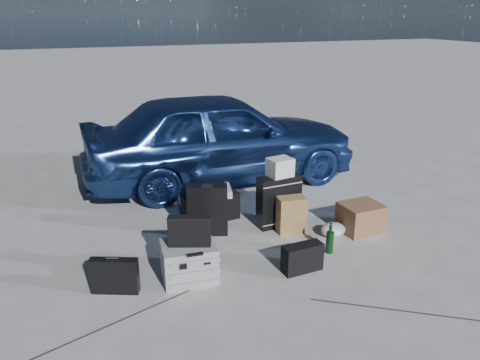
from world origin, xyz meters
The scene contains 16 objects.
ground centered at (0.00, 0.00, 0.00)m, with size 60.00×60.00×0.00m, color beige.
car centered at (0.56, 2.32, 0.64)m, with size 1.50×3.74×1.27m, color #2B4E98.
pelican_case centered at (-0.60, -0.04, 0.17)m, with size 0.47×0.38×0.34m, color #A4A7AA.
laptop_bag centered at (-0.59, -0.06, 0.48)m, with size 0.37×0.09×0.28m, color black.
briefcase centered at (-1.25, -0.01, 0.16)m, with size 0.41×0.09×0.32m, color black.
suitcase_left centered at (-0.16, 0.76, 0.28)m, with size 0.43×0.15×0.56m, color black.
suitcase_right centered at (0.64, 0.66, 0.29)m, with size 0.49×0.17×0.58m, color black.
white_carton centered at (0.65, 0.68, 0.68)m, with size 0.25×0.20×0.20m, color silver.
duffel_bag centered at (-0.01, 1.10, 0.16)m, with size 0.63×0.27×0.32m, color black.
flat_box_white centered at (0.00, 1.08, 0.35)m, with size 0.44×0.33×0.08m, color silver.
flat_box_black centered at (0.01, 1.07, 0.42)m, with size 0.28×0.20×0.06m, color black.
kraft_bag centered at (0.70, 0.47, 0.20)m, with size 0.30×0.18×0.40m, color olive.
cardboard_box centered at (1.41, 0.20, 0.16)m, with size 0.42×0.37×0.31m, color brown.
plastic_bag centered at (1.06, 0.19, 0.07)m, with size 0.27×0.23×0.15m, color silver.
messenger_bag centered at (0.40, -0.30, 0.13)m, with size 0.38×0.14×0.27m, color black.
green_bottle centered at (0.83, -0.10, 0.15)m, with size 0.08×0.08×0.30m, color black.
Camera 1 is at (-1.57, -3.61, 2.27)m, focal length 35.00 mm.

